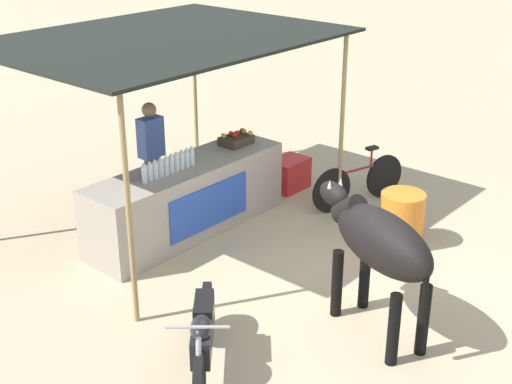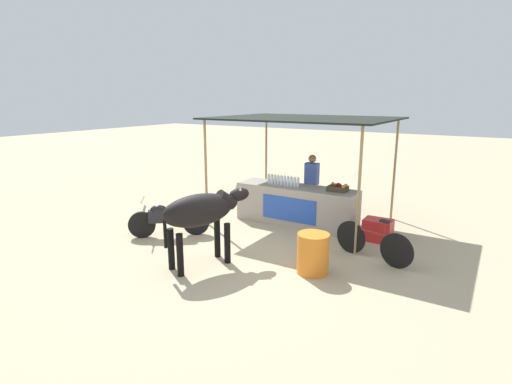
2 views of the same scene
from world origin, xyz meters
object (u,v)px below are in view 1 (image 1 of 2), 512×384
(fruit_crate, at_px, (236,139))
(cooler_box, at_px, (288,174))
(motorcycle_parked, at_px, (203,335))
(water_barrel, at_px, (401,220))
(vendor_behind_counter, at_px, (152,158))
(stall_counter, at_px, (188,199))
(cow, at_px, (379,243))
(bicycle_leaning, at_px, (359,182))

(fruit_crate, distance_m, cooler_box, 1.29)
(cooler_box, height_order, motorcycle_parked, motorcycle_parked)
(water_barrel, bearing_deg, vendor_behind_counter, 114.89)
(stall_counter, xyz_separation_m, vendor_behind_counter, (0.06, 0.75, 0.37))
(cow, distance_m, motorcycle_parked, 1.97)
(motorcycle_parked, bearing_deg, vendor_behind_counter, 55.48)
(stall_counter, distance_m, cow, 3.22)
(stall_counter, distance_m, motorcycle_parked, 3.10)
(stall_counter, relative_size, cow, 1.64)
(stall_counter, xyz_separation_m, cooler_box, (2.04, -0.10, -0.24))
(vendor_behind_counter, height_order, water_barrel, vendor_behind_counter)
(cooler_box, bearing_deg, bicycle_leaning, -79.47)
(vendor_behind_counter, bearing_deg, bicycle_leaning, -42.16)
(cooler_box, distance_m, water_barrel, 2.35)
(cooler_box, xyz_separation_m, water_barrel, (-0.53, -2.28, 0.13))
(stall_counter, xyz_separation_m, fruit_crate, (1.03, 0.06, 0.55))
(vendor_behind_counter, height_order, cow, vendor_behind_counter)
(water_barrel, height_order, bicycle_leaning, bicycle_leaning)
(cow, bearing_deg, bicycle_leaning, 36.08)
(vendor_behind_counter, relative_size, water_barrel, 2.26)
(cow, bearing_deg, fruit_crate, 66.33)
(motorcycle_parked, bearing_deg, cooler_box, 28.48)
(fruit_crate, distance_m, water_barrel, 2.57)
(stall_counter, xyz_separation_m, bicycle_leaning, (2.26, -1.24, -0.13))
(stall_counter, relative_size, bicycle_leaning, 1.87)
(cooler_box, bearing_deg, vendor_behind_counter, 156.83)
(fruit_crate, bearing_deg, cooler_box, -8.59)
(fruit_crate, xyz_separation_m, cow, (-1.41, -3.21, -0.00))
(stall_counter, relative_size, vendor_behind_counter, 1.82)
(fruit_crate, xyz_separation_m, cooler_box, (1.01, -0.15, -0.79))
(cow, bearing_deg, vendor_behind_counter, 83.70)
(cooler_box, relative_size, cow, 0.33)
(water_barrel, relative_size, bicycle_leaning, 0.46)
(cow, bearing_deg, motorcycle_parked, 153.70)
(motorcycle_parked, bearing_deg, bicycle_leaning, 14.11)
(fruit_crate, xyz_separation_m, bicycle_leaning, (1.22, -1.29, -0.68))
(stall_counter, height_order, water_barrel, stall_counter)
(water_barrel, bearing_deg, stall_counter, 122.43)
(water_barrel, height_order, motorcycle_parked, motorcycle_parked)
(cow, distance_m, bicycle_leaning, 3.32)
(cow, xyz_separation_m, bicycle_leaning, (2.63, 1.92, -0.68))
(water_barrel, distance_m, motorcycle_parked, 3.57)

